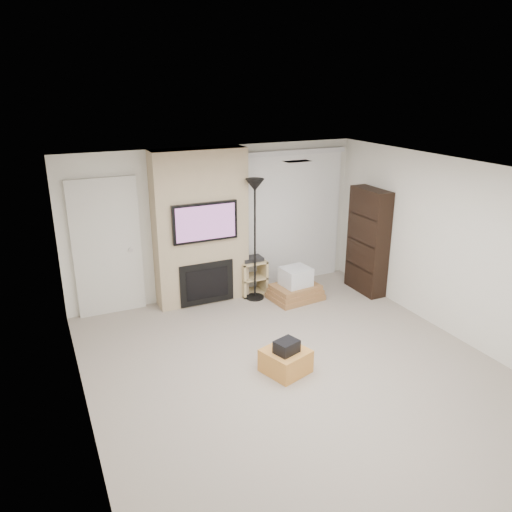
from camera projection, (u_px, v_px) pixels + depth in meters
name	position (u px, v px, depth m)	size (l,w,h in m)	color
floor	(296.00, 370.00, 6.33)	(5.00, 5.50, 0.00)	#A6998B
ceiling	(302.00, 173.00, 5.50)	(5.00, 5.50, 0.00)	white
wall_back	(217.00, 222.00, 8.27)	(5.00, 2.50, 0.00)	white
wall_front	(488.00, 409.00, 3.56)	(5.00, 2.50, 0.00)	white
wall_left	(78.00, 318.00, 4.93)	(5.50, 2.50, 0.00)	white
wall_right	(456.00, 250.00, 6.91)	(5.50, 2.50, 0.00)	white
hvac_vent	(298.00, 161.00, 6.35)	(0.35, 0.18, 0.01)	silver
ottoman	(286.00, 361.00, 6.25)	(0.50, 0.50, 0.30)	#D68D3E
black_bag	(287.00, 347.00, 6.13)	(0.28, 0.22, 0.16)	black
fireplace_wall	(201.00, 229.00, 7.96)	(1.50, 0.47, 2.50)	tan
entry_door	(107.00, 248.00, 7.59)	(1.02, 0.11, 2.14)	silver
vertical_blinds	(292.00, 213.00, 8.77)	(1.98, 0.10, 2.37)	silver
floor_lamp	(255.00, 206.00, 7.90)	(0.30, 0.30, 2.03)	black
av_stand	(252.00, 274.00, 8.51)	(0.45, 0.38, 0.66)	#D8BE83
box_stack	(295.00, 287.00, 8.33)	(0.89, 0.71, 0.55)	#9E6C3F
bookshelf	(368.00, 241.00, 8.44)	(0.30, 0.80, 1.80)	black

